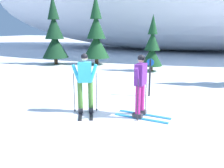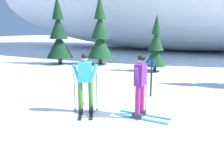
{
  "view_description": "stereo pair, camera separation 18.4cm",
  "coord_description": "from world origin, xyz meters",
  "px_view_note": "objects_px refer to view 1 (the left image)",
  "views": [
    {
      "loc": [
        2.88,
        -5.93,
        2.56
      ],
      "look_at": [
        0.19,
        0.09,
        0.95
      ],
      "focal_mm": 36.86,
      "sensor_mm": 36.0,
      "label": 1
    },
    {
      "loc": [
        3.05,
        -5.85,
        2.56
      ],
      "look_at": [
        0.19,
        0.09,
        0.95
      ],
      "focal_mm": 36.86,
      "sensor_mm": 36.0,
      "label": 2
    }
  ],
  "objects_px": {
    "trail_marker_post": "(150,75)",
    "pine_tree_center_left": "(96,36)",
    "pine_tree_center_right": "(152,48)",
    "skier_cyan_jacket": "(85,82)",
    "skier_purple_jacket": "(141,84)",
    "pine_tree_far_left": "(55,36)"
  },
  "relations": [
    {
      "from": "skier_cyan_jacket",
      "to": "skier_purple_jacket",
      "type": "bearing_deg",
      "value": 11.64
    },
    {
      "from": "skier_purple_jacket",
      "to": "pine_tree_far_left",
      "type": "xyz_separation_m",
      "value": [
        -8.62,
        7.3,
        1.03
      ]
    },
    {
      "from": "skier_cyan_jacket",
      "to": "pine_tree_far_left",
      "type": "bearing_deg",
      "value": 132.38
    },
    {
      "from": "skier_cyan_jacket",
      "to": "trail_marker_post",
      "type": "distance_m",
      "value": 2.86
    },
    {
      "from": "skier_purple_jacket",
      "to": "pine_tree_center_right",
      "type": "xyz_separation_m",
      "value": [
        -1.59,
        7.43,
        0.42
      ]
    },
    {
      "from": "skier_cyan_jacket",
      "to": "pine_tree_far_left",
      "type": "relative_size",
      "value": 0.38
    },
    {
      "from": "pine_tree_far_left",
      "to": "skier_purple_jacket",
      "type": "bearing_deg",
      "value": -40.26
    },
    {
      "from": "skier_cyan_jacket",
      "to": "pine_tree_center_left",
      "type": "distance_m",
      "value": 9.82
    },
    {
      "from": "skier_purple_jacket",
      "to": "pine_tree_center_left",
      "type": "distance_m",
      "value": 10.35
    },
    {
      "from": "skier_cyan_jacket",
      "to": "pine_tree_center_left",
      "type": "height_order",
      "value": "pine_tree_center_left"
    },
    {
      "from": "skier_cyan_jacket",
      "to": "pine_tree_center_right",
      "type": "height_order",
      "value": "pine_tree_center_right"
    },
    {
      "from": "pine_tree_center_right",
      "to": "trail_marker_post",
      "type": "bearing_deg",
      "value": -76.24
    },
    {
      "from": "pine_tree_center_left",
      "to": "pine_tree_center_right",
      "type": "relative_size",
      "value": 1.44
    },
    {
      "from": "trail_marker_post",
      "to": "pine_tree_center_right",
      "type": "bearing_deg",
      "value": 103.76
    },
    {
      "from": "pine_tree_far_left",
      "to": "pine_tree_center_left",
      "type": "bearing_deg",
      "value": 22.86
    },
    {
      "from": "skier_cyan_jacket",
      "to": "trail_marker_post",
      "type": "xyz_separation_m",
      "value": [
        1.35,
        2.52,
        -0.14
      ]
    },
    {
      "from": "skier_purple_jacket",
      "to": "pine_tree_center_left",
      "type": "xyz_separation_m",
      "value": [
        -5.89,
        8.45,
        1.05
      ]
    },
    {
      "from": "skier_purple_jacket",
      "to": "pine_tree_center_right",
      "type": "distance_m",
      "value": 7.61
    },
    {
      "from": "trail_marker_post",
      "to": "pine_tree_center_left",
      "type": "bearing_deg",
      "value": 131.72
    },
    {
      "from": "pine_tree_far_left",
      "to": "skier_cyan_jacket",
      "type": "bearing_deg",
      "value": -47.62
    },
    {
      "from": "skier_cyan_jacket",
      "to": "pine_tree_center_right",
      "type": "bearing_deg",
      "value": 89.57
    },
    {
      "from": "skier_purple_jacket",
      "to": "trail_marker_post",
      "type": "relative_size",
      "value": 1.27
    }
  ]
}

